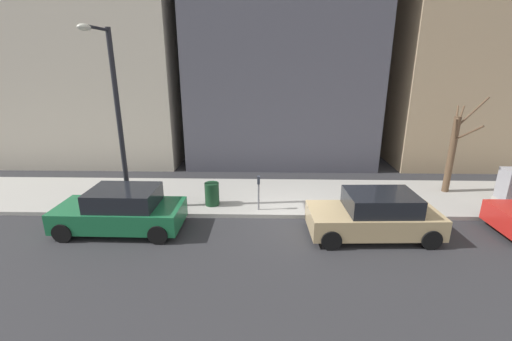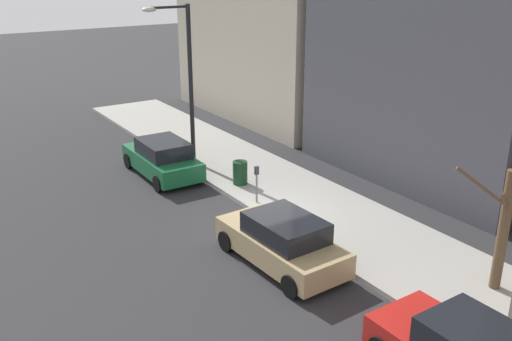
% 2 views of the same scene
% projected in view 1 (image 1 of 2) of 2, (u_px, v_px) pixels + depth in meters
% --- Properties ---
extents(ground_plane, '(120.00, 120.00, 0.00)m').
position_uv_depth(ground_plane, '(293.00, 219.00, 12.67)').
color(ground_plane, '#2B2B2D').
extents(sidewalk, '(4.00, 36.00, 0.15)m').
position_uv_depth(sidewalk, '(289.00, 196.00, 14.55)').
color(sidewalk, '#9E9B93').
rests_on(sidewalk, ground).
extents(parked_car_tan, '(2.06, 4.26, 1.52)m').
position_uv_depth(parked_car_tan, '(375.00, 215.00, 11.23)').
color(parked_car_tan, tan).
rests_on(parked_car_tan, ground).
extents(parked_car_green, '(1.96, 4.22, 1.52)m').
position_uv_depth(parked_car_green, '(121.00, 211.00, 11.60)').
color(parked_car_green, '#196038').
rests_on(parked_car_green, ground).
extents(parking_meter, '(0.14, 0.10, 1.35)m').
position_uv_depth(parking_meter, '(259.00, 189.00, 12.83)').
color(parking_meter, slate).
rests_on(parking_meter, sidewalk).
extents(utility_box, '(0.83, 0.61, 1.43)m').
position_uv_depth(utility_box, '(509.00, 187.00, 13.45)').
color(utility_box, '#A8A399').
rests_on(utility_box, sidewalk).
extents(streetlamp, '(1.97, 0.32, 6.50)m').
position_uv_depth(streetlamp, '(114.00, 108.00, 11.86)').
color(streetlamp, black).
rests_on(streetlamp, sidewalk).
extents(bare_tree, '(2.19, 2.01, 4.05)m').
position_uv_depth(bare_tree, '(453.00, 150.00, 14.36)').
color(bare_tree, brown).
rests_on(bare_tree, sidewalk).
extents(trash_bin, '(0.56, 0.56, 0.90)m').
position_uv_depth(trash_bin, '(212.00, 194.00, 13.42)').
color(trash_bin, '#14381E').
rests_on(trash_bin, sidewalk).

